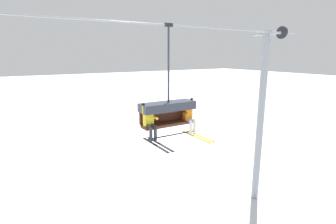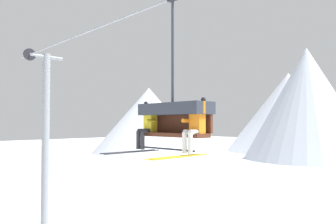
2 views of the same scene
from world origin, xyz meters
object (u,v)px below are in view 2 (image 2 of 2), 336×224
at_px(skier_orange, 194,126).
at_px(chairlift_chair, 175,113).
at_px(skier_yellow, 147,125).
at_px(lift_tower_near, 45,141).

bearing_deg(skier_orange, chairlift_chair, 165.74).
bearing_deg(chairlift_chair, skier_yellow, -165.74).
xyz_separation_m(chairlift_chair, skier_yellow, (-0.84, -0.21, -0.31)).
bearing_deg(skier_orange, lift_tower_near, 174.86).
height_order(lift_tower_near, skier_orange, lift_tower_near).
distance_m(lift_tower_near, skier_yellow, 8.69).
xyz_separation_m(lift_tower_near, chairlift_chair, (9.44, -0.71, 1.13)).
relative_size(chairlift_chair, skier_orange, 2.28).
relative_size(lift_tower_near, skier_orange, 5.29).
height_order(chairlift_chair, skier_yellow, chairlift_chair).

